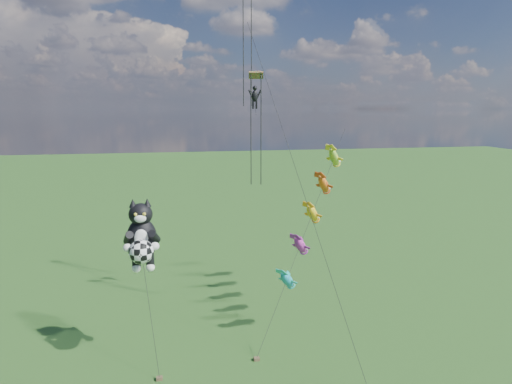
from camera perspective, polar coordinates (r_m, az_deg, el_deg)
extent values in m
plane|color=#123C0F|center=(31.88, -19.94, -22.47)|extent=(300.00, 300.00, 0.00)
cube|color=brown|center=(30.82, -12.74, -23.08)|extent=(0.40, 0.30, 0.22)
cylinder|color=black|center=(30.16, -13.82, -16.08)|extent=(0.89, 2.64, 7.06)
ellipsoid|color=black|center=(29.80, -14.95, -6.11)|extent=(2.41, 2.16, 2.94)
ellipsoid|color=black|center=(29.25, -15.13, -2.89)|extent=(1.90, 1.80, 1.49)
cone|color=black|center=(29.12, -16.11, -1.42)|extent=(0.64, 0.64, 0.55)
cone|color=black|center=(29.05, -14.30, -1.36)|extent=(0.64, 0.64, 0.55)
ellipsoid|color=white|center=(28.71, -15.19, -3.44)|extent=(0.85, 0.59, 0.53)
ellipsoid|color=white|center=(29.06, -15.06, -5.98)|extent=(0.98, 0.60, 1.21)
sphere|color=gold|center=(28.60, -15.78, -2.90)|extent=(0.22, 0.22, 0.22)
sphere|color=gold|center=(28.55, -14.68, -2.86)|extent=(0.22, 0.22, 0.22)
sphere|color=white|center=(29.03, -16.78, -7.14)|extent=(0.55, 0.55, 0.55)
sphere|color=white|center=(28.89, -13.31, -7.05)|extent=(0.55, 0.55, 0.55)
sphere|color=white|center=(30.33, -15.66, -9.78)|extent=(0.59, 0.59, 0.59)
sphere|color=white|center=(30.27, -13.90, -9.73)|extent=(0.59, 0.59, 0.59)
sphere|color=white|center=(28.76, -15.06, -7.70)|extent=(1.59, 1.59, 1.59)
cube|color=brown|center=(32.01, 0.09, -21.36)|extent=(0.40, 0.30, 0.22)
cylinder|color=black|center=(35.31, 6.86, -4.61)|extent=(10.79, 11.63, 15.29)
ellipsoid|color=#1974BF|center=(33.45, 4.15, -11.56)|extent=(1.99, 2.06, 2.08)
ellipsoid|color=#D833AC|center=(34.57, 5.92, -7.05)|extent=(1.99, 2.06, 2.08)
ellipsoid|color=yellow|center=(35.92, 7.53, -2.85)|extent=(1.99, 2.06, 2.08)
ellipsoid|color=orange|center=(37.47, 9.01, 1.03)|extent=(1.99, 2.06, 2.08)
ellipsoid|color=green|center=(39.21, 10.36, 4.58)|extent=(1.99, 2.06, 2.08)
cylinder|color=black|center=(30.14, 5.89, 1.34)|extent=(4.55, 16.49, 24.15)
cube|color=#188A44|center=(34.21, 0.00, 15.32)|extent=(1.19, 0.68, 0.58)
cylinder|color=black|center=(34.09, -0.65, 7.97)|extent=(0.08, 0.08, 8.76)
cylinder|color=black|center=(34.24, 0.66, 7.98)|extent=(0.08, 0.08, 8.76)
cylinder|color=black|center=(37.45, -1.68, 18.35)|extent=(0.08, 0.08, 9.56)
cylinder|color=black|center=(37.57, -0.62, 18.33)|extent=(0.08, 0.08, 9.56)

